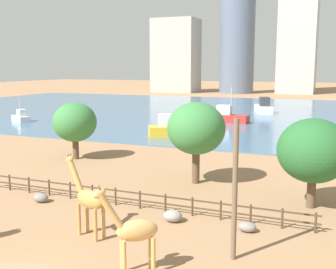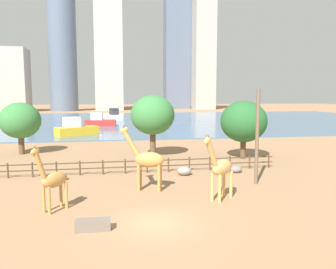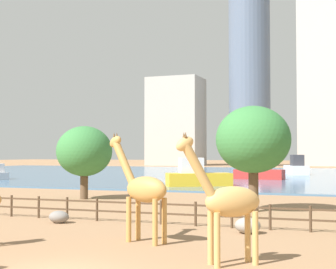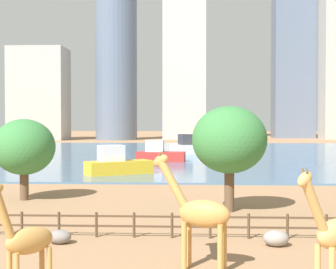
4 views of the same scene
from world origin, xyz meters
name	(u,v)px [view 4 (image 4 of 4)]	position (x,y,z in m)	size (l,w,h in m)	color
ground_plane	(193,154)	(0.00, 80.00, 0.00)	(400.00, 400.00, 0.00)	#9E7551
harbor_water	(193,154)	(0.00, 77.00, 0.10)	(180.00, 86.00, 0.20)	#476B8C
giraffe_tall	(335,234)	(4.79, 3.29, 2.19)	(2.85, 2.46, 4.60)	tan
giraffe_companion	(199,213)	(0.21, 6.42, 2.31)	(3.42, 1.66, 4.84)	#C18C47
giraffe_young	(26,241)	(-5.83, 2.94, 1.93)	(2.05, 2.17, 4.18)	#C18C47
boulder_near_fence	(276,238)	(3.96, 10.49, 0.39)	(1.25, 1.04, 0.78)	gray
boulder_small	(59,237)	(-6.65, 10.48, 0.34)	(1.17, 0.91, 0.68)	gray
enclosure_fence	(193,224)	(-0.07, 12.00, 0.76)	(26.12, 0.14, 1.30)	#4C3826
tree_center_broad	(229,140)	(2.37, 19.89, 4.78)	(5.00, 5.00, 7.06)	brown
tree_right_tall	(24,147)	(-12.96, 24.15, 4.04)	(4.75, 4.75, 6.21)	brown
boat_ferry	(184,147)	(-1.69, 77.74, 1.37)	(5.26, 8.36, 3.46)	silver
boat_sailboat	(159,154)	(-4.88, 59.29, 1.25)	(7.12, 2.98, 6.27)	#B22D28
boat_tug	(117,164)	(-8.36, 41.46, 1.28)	(7.59, 5.97, 3.20)	gold
skyline_tower_needle	(116,9)	(-24.34, 147.77, 41.24)	(13.14, 13.14, 82.49)	slate
skyline_block_central	(293,33)	(34.94, 167.88, 36.68)	(13.74, 11.15, 73.35)	slate
skyline_tower_glass	(39,94)	(-48.48, 145.46, 14.42)	(17.18, 12.95, 28.84)	#ADA89E
skyline_block_right	(185,34)	(-2.85, 155.78, 34.56)	(13.79, 13.80, 69.13)	#B7B2A8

